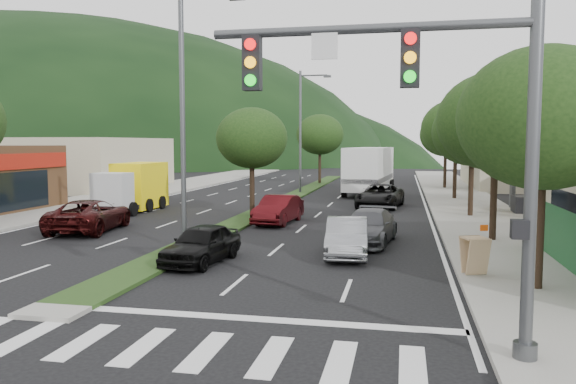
% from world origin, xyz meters
% --- Properties ---
extents(ground, '(160.00, 160.00, 0.00)m').
position_xyz_m(ground, '(0.00, 0.00, 0.00)').
color(ground, black).
rests_on(ground, ground).
extents(sidewalk_right, '(5.00, 90.00, 0.15)m').
position_xyz_m(sidewalk_right, '(12.50, 25.00, 0.07)').
color(sidewalk_right, gray).
rests_on(sidewalk_right, ground).
extents(sidewalk_left, '(6.00, 90.00, 0.15)m').
position_xyz_m(sidewalk_left, '(-13.00, 25.00, 0.07)').
color(sidewalk_left, gray).
rests_on(sidewalk_left, ground).
extents(median, '(1.60, 56.00, 0.12)m').
position_xyz_m(median, '(0.00, 28.00, 0.06)').
color(median, '#1E3A15').
rests_on(median, ground).
extents(crosswalk, '(19.00, 2.20, 0.01)m').
position_xyz_m(crosswalk, '(0.00, -2.00, 0.01)').
color(crosswalk, silver).
rests_on(crosswalk, ground).
extents(traffic_signal, '(6.12, 0.40, 7.00)m').
position_xyz_m(traffic_signal, '(9.03, -1.54, 4.65)').
color(traffic_signal, '#47494C').
rests_on(traffic_signal, ground).
extents(bldg_left_far, '(9.00, 14.00, 4.60)m').
position_xyz_m(bldg_left_far, '(-19.00, 34.00, 2.30)').
color(bldg_left_far, beige).
rests_on(bldg_left_far, ground).
extents(bldg_right_far, '(10.00, 16.00, 5.20)m').
position_xyz_m(bldg_right_far, '(19.50, 44.00, 2.60)').
color(bldg_right_far, beige).
rests_on(bldg_right_far, ground).
extents(hill_far, '(176.00, 132.00, 82.00)m').
position_xyz_m(hill_far, '(-80.00, 110.00, 0.00)').
color(hill_far, black).
rests_on(hill_far, ground).
extents(tree_r_a, '(4.60, 4.60, 6.63)m').
position_xyz_m(tree_r_a, '(12.00, 4.00, 4.82)').
color(tree_r_a, black).
rests_on(tree_r_a, sidewalk_right).
extents(tree_r_b, '(4.80, 4.80, 6.94)m').
position_xyz_m(tree_r_b, '(12.00, 12.00, 5.04)').
color(tree_r_b, black).
rests_on(tree_r_b, sidewalk_right).
extents(tree_r_c, '(4.40, 4.40, 6.48)m').
position_xyz_m(tree_r_c, '(12.00, 20.00, 4.75)').
color(tree_r_c, black).
rests_on(tree_r_c, sidewalk_right).
extents(tree_r_d, '(5.00, 5.00, 7.17)m').
position_xyz_m(tree_r_d, '(12.00, 30.00, 5.18)').
color(tree_r_d, black).
rests_on(tree_r_d, sidewalk_right).
extents(tree_r_e, '(4.60, 4.60, 6.71)m').
position_xyz_m(tree_r_e, '(12.00, 40.00, 4.89)').
color(tree_r_e, black).
rests_on(tree_r_e, sidewalk_right).
extents(tree_med_near, '(4.00, 4.00, 6.02)m').
position_xyz_m(tree_med_near, '(0.00, 18.00, 4.43)').
color(tree_med_near, black).
rests_on(tree_med_near, median).
extents(tree_med_far, '(4.80, 4.80, 6.94)m').
position_xyz_m(tree_med_far, '(0.00, 44.00, 5.01)').
color(tree_med_far, black).
rests_on(tree_med_far, median).
extents(streetlight_near, '(2.60, 0.25, 10.00)m').
position_xyz_m(streetlight_near, '(0.21, 8.00, 5.58)').
color(streetlight_near, '#47494C').
rests_on(streetlight_near, ground).
extents(streetlight_mid, '(2.60, 0.25, 10.00)m').
position_xyz_m(streetlight_mid, '(0.21, 33.00, 5.58)').
color(streetlight_mid, '#47494C').
rests_on(streetlight_mid, ground).
extents(sedan_silver, '(1.81, 4.31, 1.38)m').
position_xyz_m(sedan_silver, '(6.31, 8.12, 0.69)').
color(sedan_silver, '#95979C').
rests_on(sedan_silver, ground).
extents(suv_maroon, '(3.23, 5.73, 1.51)m').
position_xyz_m(suv_maroon, '(-6.16, 11.51, 0.76)').
color(suv_maroon, black).
rests_on(suv_maroon, ground).
extents(car_queue_a, '(2.04, 4.11, 1.34)m').
position_xyz_m(car_queue_a, '(1.50, 5.85, 0.67)').
color(car_queue_a, black).
rests_on(car_queue_a, ground).
extents(car_queue_b, '(2.53, 4.99, 1.39)m').
position_xyz_m(car_queue_b, '(6.93, 10.85, 0.69)').
color(car_queue_b, '#494A4E').
rests_on(car_queue_b, ground).
extents(car_queue_c, '(1.97, 4.54, 1.45)m').
position_xyz_m(car_queue_c, '(2.00, 15.85, 0.73)').
color(car_queue_c, '#460B0F').
rests_on(car_queue_c, ground).
extents(car_queue_d, '(3.21, 5.70, 1.50)m').
position_xyz_m(car_queue_d, '(6.87, 24.11, 0.75)').
color(car_queue_d, black).
rests_on(car_queue_d, ground).
extents(box_truck, '(2.41, 5.99, 2.94)m').
position_xyz_m(box_truck, '(-7.74, 19.15, 1.39)').
color(box_truck, silver).
rests_on(box_truck, ground).
extents(motorhome, '(3.89, 10.09, 3.78)m').
position_xyz_m(motorhome, '(5.61, 33.78, 2.02)').
color(motorhome, white).
rests_on(motorhome, ground).
extents(a_frame_sign, '(0.92, 0.98, 1.55)m').
position_xyz_m(a_frame_sign, '(10.50, 5.40, 0.83)').
color(a_frame_sign, tan).
rests_on(a_frame_sign, sidewalk_right).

